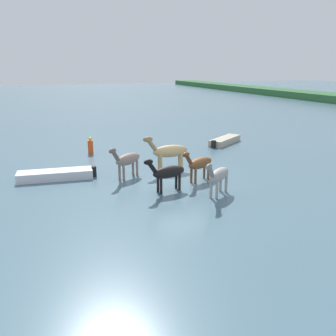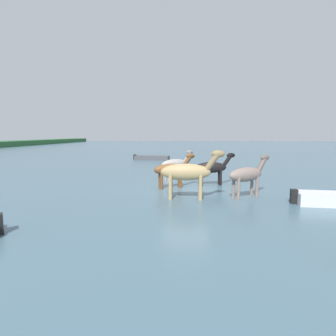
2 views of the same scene
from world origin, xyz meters
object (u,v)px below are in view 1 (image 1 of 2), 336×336
at_px(horse_dark_mare, 127,160).
at_px(buoy_channel_marker, 90,146).
at_px(boat_launch_far, 225,142).
at_px(horse_pinto_flank, 199,163).
at_px(boat_motor_center, 56,176).
at_px(horse_gray_outer, 169,151).
at_px(horse_rear_stallion, 218,175).
at_px(horse_mid_herd, 167,172).

xyz_separation_m(horse_dark_mare, buoy_channel_marker, (-6.25, -0.86, -0.49)).
bearing_deg(boat_launch_far, horse_pinto_flank, -162.03).
height_order(horse_pinto_flank, horse_dark_mare, horse_dark_mare).
bearing_deg(boat_motor_center, horse_gray_outer, 179.64).
bearing_deg(buoy_channel_marker, horse_dark_mare, 7.87).
bearing_deg(boat_launch_far, horse_rear_stallion, -155.75).
xyz_separation_m(horse_gray_outer, horse_rear_stallion, (4.61, 0.61, -0.17)).
height_order(horse_pinto_flank, buoy_channel_marker, horse_pinto_flank).
height_order(horse_pinto_flank, horse_rear_stallion, horse_rear_stallion).
xyz_separation_m(horse_rear_stallion, buoy_channel_marker, (-10.45, -4.01, -0.46)).
bearing_deg(horse_gray_outer, horse_mid_herd, 67.89).
xyz_separation_m(horse_pinto_flank, buoy_channel_marker, (-8.18, -4.15, -0.44)).
distance_m(horse_gray_outer, boat_motor_center, 6.24).
bearing_deg(horse_gray_outer, boat_motor_center, -6.35).
bearing_deg(horse_pinto_flank, horse_gray_outer, -95.91).
bearing_deg(boat_motor_center, boat_launch_far, -153.68).
relative_size(horse_rear_stallion, buoy_channel_marker, 1.77).
bearing_deg(boat_launch_far, horse_gray_outer, -175.68).
bearing_deg(boat_launch_far, buoy_channel_marker, 143.16).
relative_size(horse_mid_herd, horse_gray_outer, 0.84).
distance_m(horse_gray_outer, horse_dark_mare, 2.57).
height_order(boat_launch_far, boat_motor_center, boat_motor_center).
distance_m(boat_launch_far, buoy_channel_marker, 10.16).
distance_m(horse_mid_herd, buoy_channel_marker, 9.31).
bearing_deg(horse_gray_outer, horse_pinto_flank, 108.37).
bearing_deg(horse_pinto_flank, horse_dark_mare, -54.20).
distance_m(horse_rear_stallion, boat_launch_far, 11.74).
bearing_deg(buoy_channel_marker, horse_mid_herd, 12.71).
xyz_separation_m(horse_mid_herd, horse_dark_mare, (-2.83, -1.18, 0.05)).
bearing_deg(horse_pinto_flank, horse_mid_herd, -0.72).
xyz_separation_m(boat_motor_center, buoy_channel_marker, (-5.10, 2.72, 0.35)).
bearing_deg(boat_motor_center, buoy_channel_marker, -111.52).
relative_size(boat_launch_far, buoy_channel_marker, 3.08).
xyz_separation_m(horse_dark_mare, boat_motor_center, (-1.15, -3.58, -0.84)).
distance_m(horse_pinto_flank, boat_motor_center, 7.57).
xyz_separation_m(horse_mid_herd, boat_launch_far, (-8.60, 8.10, -0.79)).
relative_size(horse_pinto_flank, horse_dark_mare, 1.01).
bearing_deg(boat_motor_center, horse_dark_mare, 168.73).
height_order(boat_motor_center, buoy_channel_marker, buoy_channel_marker).
distance_m(boat_motor_center, buoy_channel_marker, 5.79).
bearing_deg(horse_pinto_flank, buoy_channel_marker, -86.82).
bearing_deg(horse_mid_herd, boat_launch_far, -144.36).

